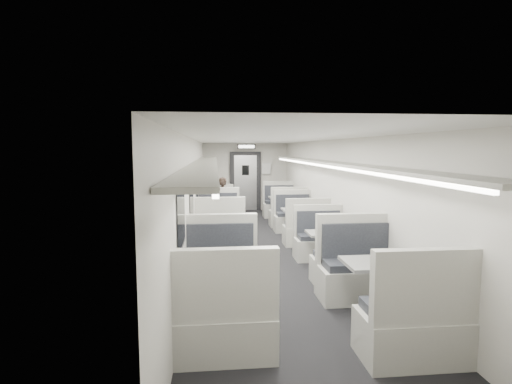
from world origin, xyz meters
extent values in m
cube|color=black|center=(0.00, 0.00, -0.06)|extent=(3.00, 12.00, 0.12)
cube|color=white|center=(0.00, 0.00, 2.46)|extent=(3.00, 12.00, 0.12)
cube|color=beige|center=(0.00, 6.06, 1.20)|extent=(3.00, 0.12, 2.40)
cube|color=beige|center=(0.00, -6.06, 1.20)|extent=(3.00, 0.12, 2.40)
cube|color=beige|center=(-1.56, 0.00, 1.20)|extent=(0.12, 12.00, 2.40)
cube|color=beige|center=(1.56, 0.00, 1.20)|extent=(0.12, 12.00, 2.40)
cube|color=#B5B5AA|center=(-1.00, 2.74, 0.21)|extent=(1.00, 0.56, 0.43)
cube|color=black|center=(-1.00, 2.77, 0.47)|extent=(0.89, 0.44, 0.09)
cube|color=#B5B5AA|center=(-1.00, 2.54, 0.76)|extent=(1.00, 0.11, 0.66)
cube|color=#B5B5AA|center=(-1.00, 4.21, 0.21)|extent=(1.00, 0.56, 0.43)
cube|color=black|center=(-1.00, 4.19, 0.47)|extent=(0.89, 0.44, 0.09)
cube|color=#B5B5AA|center=(-1.00, 4.42, 0.76)|extent=(1.00, 0.11, 0.66)
cylinder|color=#B6B6B8|center=(-1.00, 3.48, 0.33)|extent=(0.09, 0.09, 0.65)
cylinder|color=#B6B6B8|center=(-1.00, 3.48, 0.01)|extent=(0.34, 0.34, 0.03)
cube|color=gray|center=(-1.00, 3.48, 0.69)|extent=(0.83, 0.57, 0.04)
cube|color=#B5B5AA|center=(-1.00, 0.31, 0.23)|extent=(1.11, 0.62, 0.47)
cube|color=black|center=(-1.00, 0.34, 0.52)|extent=(0.98, 0.49, 0.10)
cube|color=#B5B5AA|center=(-1.00, 0.08, 0.84)|extent=(1.11, 0.13, 0.73)
cube|color=#B5B5AA|center=(-1.00, 1.94, 0.23)|extent=(1.11, 0.62, 0.47)
cube|color=black|center=(-1.00, 1.91, 0.52)|extent=(0.98, 0.49, 0.10)
cube|color=#B5B5AA|center=(-1.00, 2.16, 0.84)|extent=(1.11, 0.13, 0.73)
cylinder|color=#B6B6B8|center=(-1.00, 1.12, 0.36)|extent=(0.10, 0.10, 0.72)
cylinder|color=#B6B6B8|center=(-1.00, 1.12, 0.02)|extent=(0.38, 0.38, 0.03)
cube|color=gray|center=(-1.00, 1.12, 0.76)|extent=(0.92, 0.63, 0.04)
cube|color=#B5B5AA|center=(-1.00, -1.51, 0.21)|extent=(1.00, 0.56, 0.42)
cube|color=black|center=(-1.00, -1.48, 0.47)|extent=(0.89, 0.44, 0.09)
cube|color=#B5B5AA|center=(-1.00, -1.71, 0.75)|extent=(1.00, 0.11, 0.66)
cube|color=#B5B5AA|center=(-1.00, -0.04, 0.21)|extent=(1.00, 0.56, 0.42)
cube|color=black|center=(-1.00, -0.07, 0.47)|extent=(0.89, 0.44, 0.09)
cube|color=#B5B5AA|center=(-1.00, 0.16, 0.75)|extent=(1.00, 0.11, 0.66)
cylinder|color=#B6B6B8|center=(-1.00, -0.77, 0.32)|extent=(0.09, 0.09, 0.65)
cylinder|color=#B6B6B8|center=(-1.00, -0.77, 0.01)|extent=(0.34, 0.34, 0.03)
cube|color=gray|center=(-1.00, -0.77, 0.69)|extent=(0.83, 0.56, 0.04)
cube|color=#B5B5AA|center=(-1.00, -4.11, 0.24)|extent=(1.13, 0.63, 0.48)
cube|color=black|center=(-1.00, -4.07, 0.53)|extent=(1.00, 0.50, 0.11)
cube|color=#B5B5AA|center=(-1.00, -4.34, 0.85)|extent=(1.13, 0.13, 0.74)
cube|color=#B5B5AA|center=(-1.00, -2.45, 0.24)|extent=(1.13, 0.63, 0.48)
cube|color=black|center=(-1.00, -2.48, 0.53)|extent=(1.00, 0.50, 0.11)
cube|color=#B5B5AA|center=(-1.00, -2.22, 0.85)|extent=(1.13, 0.13, 0.74)
cylinder|color=#B6B6B8|center=(-1.00, -3.28, 0.37)|extent=(0.11, 0.11, 0.73)
cylinder|color=#B6B6B8|center=(-1.00, -3.28, 0.02)|extent=(0.38, 0.38, 0.03)
cube|color=gray|center=(-1.00, -3.28, 0.78)|extent=(0.94, 0.64, 0.04)
cube|color=#B5B5AA|center=(1.00, 2.91, 0.22)|extent=(1.06, 0.59, 0.45)
cube|color=black|center=(1.00, 2.94, 0.50)|extent=(0.94, 0.47, 0.10)
cube|color=#B5B5AA|center=(1.00, 2.70, 0.80)|extent=(1.06, 0.12, 0.70)
cube|color=#B5B5AA|center=(1.00, 4.46, 0.22)|extent=(1.06, 0.59, 0.45)
cube|color=black|center=(1.00, 4.43, 0.50)|extent=(0.94, 0.47, 0.10)
cube|color=#B5B5AA|center=(1.00, 4.68, 0.80)|extent=(1.06, 0.12, 0.70)
cylinder|color=#B6B6B8|center=(1.00, 3.69, 0.34)|extent=(0.10, 0.10, 0.69)
cylinder|color=#B6B6B8|center=(1.00, 3.69, 0.01)|extent=(0.36, 0.36, 0.03)
cube|color=gray|center=(1.00, 3.69, 0.73)|extent=(0.88, 0.60, 0.04)
cube|color=#B5B5AA|center=(1.00, 0.68, 0.22)|extent=(1.01, 0.56, 0.43)
cube|color=black|center=(1.00, 0.71, 0.48)|extent=(0.90, 0.45, 0.10)
cube|color=#B5B5AA|center=(1.00, 0.47, 0.77)|extent=(1.01, 0.11, 0.67)
cube|color=#B5B5AA|center=(1.00, 2.17, 0.22)|extent=(1.01, 0.56, 0.43)
cube|color=black|center=(1.00, 2.15, 0.48)|extent=(0.90, 0.45, 0.10)
cube|color=#B5B5AA|center=(1.00, 2.38, 0.77)|extent=(1.01, 0.11, 0.67)
cylinder|color=#B6B6B8|center=(1.00, 1.43, 0.33)|extent=(0.10, 0.10, 0.66)
cylinder|color=#B6B6B8|center=(1.00, 1.43, 0.01)|extent=(0.34, 0.34, 0.03)
cube|color=gray|center=(1.00, 1.43, 0.70)|extent=(0.84, 0.57, 0.04)
cube|color=#B5B5AA|center=(1.00, -2.00, 0.21)|extent=(0.99, 0.55, 0.42)
cube|color=black|center=(1.00, -1.98, 0.47)|extent=(0.88, 0.44, 0.09)
cube|color=#B5B5AA|center=(1.00, -2.21, 0.75)|extent=(0.99, 0.11, 0.65)
cube|color=#B5B5AA|center=(1.00, -0.54, 0.21)|extent=(0.99, 0.55, 0.42)
cube|color=black|center=(1.00, -0.57, 0.47)|extent=(0.88, 0.44, 0.09)
cube|color=#B5B5AA|center=(1.00, -0.34, 0.75)|extent=(0.99, 0.11, 0.65)
cylinder|color=#B6B6B8|center=(1.00, -1.27, 0.32)|extent=(0.09, 0.09, 0.65)
cylinder|color=#B6B6B8|center=(1.00, -1.27, 0.01)|extent=(0.34, 0.34, 0.03)
cube|color=gray|center=(1.00, -1.27, 0.68)|extent=(0.82, 0.56, 0.04)
cube|color=#B5B5AA|center=(1.00, -4.39, 0.24)|extent=(1.14, 0.64, 0.48)
cube|color=black|center=(1.00, -4.36, 0.54)|extent=(1.01, 0.51, 0.11)
cube|color=#B5B5AA|center=(1.00, -4.62, 0.86)|extent=(1.14, 0.13, 0.75)
cube|color=#B5B5AA|center=(1.00, -2.71, 0.24)|extent=(1.14, 0.64, 0.48)
cube|color=black|center=(1.00, -2.74, 0.54)|extent=(1.01, 0.51, 0.11)
cube|color=#B5B5AA|center=(1.00, -2.48, 0.86)|extent=(1.14, 0.13, 0.75)
cylinder|color=#B6B6B8|center=(1.00, -3.55, 0.37)|extent=(0.11, 0.11, 0.74)
cylinder|color=#B6B6B8|center=(1.00, -3.55, 0.02)|extent=(0.39, 0.39, 0.03)
cube|color=gray|center=(1.00, -3.55, 0.79)|extent=(0.95, 0.65, 0.04)
imported|color=black|center=(-0.86, 3.11, 0.70)|extent=(0.60, 0.50, 1.41)
cube|color=black|center=(-1.49, 3.40, 1.35)|extent=(0.02, 1.18, 0.84)
cube|color=black|center=(-1.49, 1.20, 1.35)|extent=(0.02, 1.18, 0.84)
cube|color=black|center=(-1.49, -1.00, 1.35)|extent=(0.02, 1.18, 0.84)
cube|color=black|center=(-1.49, -3.20, 1.35)|extent=(0.02, 1.18, 0.84)
cube|color=#B5B5AA|center=(-1.26, -0.30, 1.92)|extent=(0.46, 10.40, 0.05)
cube|color=white|center=(-1.06, -0.30, 1.87)|extent=(0.05, 10.20, 0.04)
cube|color=#B5B5AA|center=(1.26, -0.30, 1.92)|extent=(0.46, 10.40, 0.05)
cube|color=white|center=(1.06, -0.30, 1.87)|extent=(0.05, 10.20, 0.04)
cube|color=black|center=(0.00, 5.94, 1.05)|extent=(1.10, 0.10, 2.10)
cube|color=#B6B6B8|center=(0.00, 5.91, 1.00)|extent=(0.80, 0.05, 1.95)
cube|color=black|center=(0.00, 5.87, 1.45)|extent=(0.25, 0.02, 0.35)
cube|color=black|center=(0.00, 5.45, 2.28)|extent=(0.62, 0.10, 0.16)
cube|color=white|center=(0.00, 5.39, 2.28)|extent=(0.54, 0.02, 0.10)
cube|color=silver|center=(0.75, 5.92, 1.50)|extent=(0.32, 0.02, 0.40)
camera|label=1|loc=(-1.06, -8.20, 2.20)|focal=28.00mm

